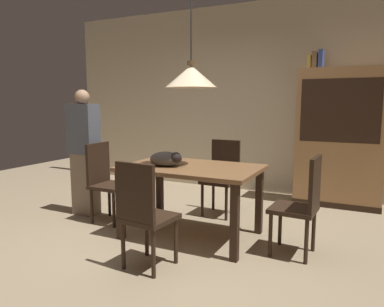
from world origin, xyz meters
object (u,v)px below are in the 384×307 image
(book_blue_wide, at_px, (321,59))
(person_standing, at_px, (84,153))
(chair_left_side, at_px, (105,179))
(chair_far_back, at_px, (222,174))
(chair_near_front, at_px, (143,211))
(pendant_lamp, at_px, (191,76))
(book_brown_thick, at_px, (315,60))
(chair_right_side, at_px, (302,202))
(hutch_bookcase, at_px, (339,141))
(cat_sleeping, at_px, (167,159))
(dining_table, at_px, (191,176))
(book_yellow_short, at_px, (310,62))

(book_blue_wide, height_order, person_standing, book_blue_wide)
(person_standing, bearing_deg, chair_left_side, -13.75)
(chair_far_back, bearing_deg, chair_near_front, -90.33)
(pendant_lamp, relative_size, book_brown_thick, 5.42)
(chair_right_side, bearing_deg, pendant_lamp, 179.79)
(chair_near_front, relative_size, hutch_bookcase, 0.50)
(chair_near_front, height_order, book_blue_wide, book_blue_wide)
(chair_far_back, height_order, person_standing, person_standing)
(chair_left_side, relative_size, book_brown_thick, 3.88)
(cat_sleeping, height_order, book_brown_thick, book_brown_thick)
(person_standing, bearing_deg, chair_far_back, 27.09)
(hutch_bookcase, bearing_deg, cat_sleeping, -126.20)
(dining_table, height_order, person_standing, person_standing)
(person_standing, bearing_deg, book_blue_wide, 36.11)
(chair_near_front, bearing_deg, book_blue_wide, 70.44)
(chair_right_side, height_order, chair_near_front, same)
(chair_far_back, bearing_deg, book_yellow_short, 51.30)
(book_yellow_short, distance_m, book_blue_wide, 0.15)
(book_yellow_short, bearing_deg, hutch_bookcase, -0.20)
(chair_far_back, distance_m, book_blue_wide, 2.05)
(chair_left_side, height_order, pendant_lamp, pendant_lamp)
(chair_left_side, distance_m, pendant_lamp, 1.61)
(chair_right_side, bearing_deg, hutch_bookcase, 85.66)
(book_brown_thick, bearing_deg, book_blue_wide, 0.00)
(chair_far_back, distance_m, pendant_lamp, 1.45)
(chair_far_back, relative_size, chair_near_front, 1.00)
(dining_table, relative_size, book_blue_wide, 5.83)
(chair_far_back, xyz_separation_m, chair_near_front, (-0.01, -1.76, 0.00))
(chair_near_front, xyz_separation_m, hutch_bookcase, (1.28, 2.81, 0.38))
(hutch_bookcase, xyz_separation_m, book_blue_wide, (-0.28, 0.00, 1.08))
(dining_table, xyz_separation_m, book_yellow_short, (0.85, 1.93, 1.29))
(chair_near_front, relative_size, cat_sleeping, 2.34)
(pendant_lamp, relative_size, person_standing, 0.84)
(chair_near_front, relative_size, book_brown_thick, 3.88)
(chair_near_front, height_order, cat_sleeping, chair_near_front)
(chair_near_front, bearing_deg, book_brown_thick, 71.81)
(chair_left_side, bearing_deg, book_blue_wide, 42.35)
(chair_near_front, xyz_separation_m, chair_left_side, (-1.12, 0.88, 0.00))
(chair_far_back, xyz_separation_m, book_brown_thick, (0.91, 1.05, 1.45))
(chair_far_back, height_order, book_yellow_short, book_yellow_short)
(chair_near_front, bearing_deg, cat_sleeping, 105.73)
(chair_far_back, distance_m, person_standing, 1.74)
(dining_table, height_order, pendant_lamp, pendant_lamp)
(hutch_bookcase, xyz_separation_m, book_brown_thick, (-0.36, 0.00, 1.07))
(dining_table, distance_m, pendant_lamp, 1.01)
(chair_near_front, bearing_deg, hutch_bookcase, 65.46)
(chair_left_side, height_order, cat_sleeping, chair_left_side)
(book_blue_wide, relative_size, person_standing, 0.15)
(cat_sleeping, bearing_deg, book_brown_thick, 60.93)
(chair_far_back, distance_m, book_brown_thick, 2.01)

